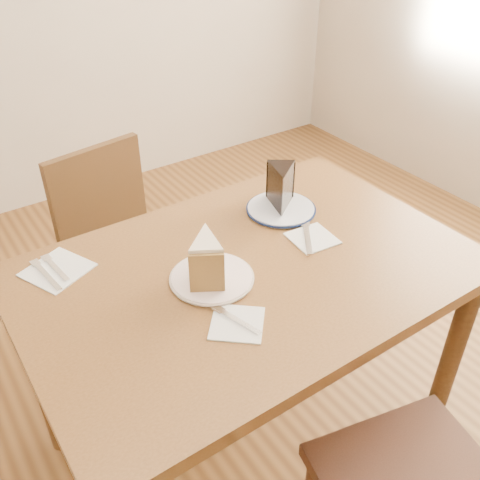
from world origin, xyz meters
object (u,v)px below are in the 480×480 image
plate_navy (281,209)px  carrot_cake (206,258)px  table (248,294)px  chocolate_cake (281,190)px  chair_far (127,256)px  plate_cream (212,278)px

plate_navy → carrot_cake: size_ratio=1.76×
table → chocolate_cake: size_ratio=10.01×
chair_far → chocolate_cake: bearing=123.0°
table → chair_far: chair_far is taller
plate_cream → chocolate_cake: (0.36, 0.17, 0.07)m
carrot_cake → chocolate_cake: 0.40m
plate_navy → plate_cream: bearing=-154.8°
plate_navy → chocolate_cake: bearing=75.9°
chair_far → chocolate_cake: chocolate_cake is taller
plate_cream → plate_navy: same height
plate_navy → carrot_cake: (-0.36, -0.16, 0.06)m
chair_far → carrot_cake: (0.01, -0.57, 0.34)m
carrot_cake → plate_cream: bearing=-34.3°
chair_far → plate_cream: (0.01, -0.58, 0.28)m
plate_cream → carrot_cake: 0.06m
chocolate_cake → carrot_cake: bearing=58.9°
carrot_cake → table: bearing=20.8°
plate_cream → carrot_cake: bearing=115.1°
chair_far → carrot_cake: size_ratio=7.27×
plate_cream → chocolate_cake: 0.40m
chair_far → plate_cream: 0.64m
table → carrot_cake: 0.20m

